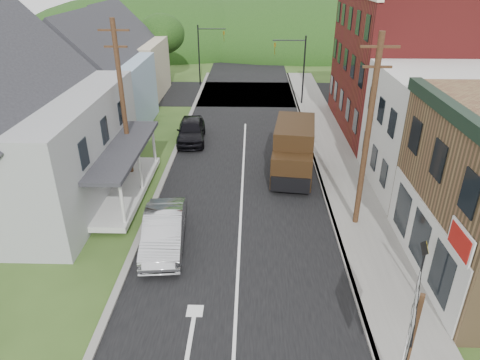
# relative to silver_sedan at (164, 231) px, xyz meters

# --- Properties ---
(ground) EXTENTS (120.00, 120.00, 0.00)m
(ground) POSITION_rel_silver_sedan_xyz_m (3.34, -1.40, -0.80)
(ground) COLOR #2D4719
(ground) RESTS_ON ground
(road) EXTENTS (9.00, 90.00, 0.02)m
(road) POSITION_rel_silver_sedan_xyz_m (3.34, 8.60, -0.80)
(road) COLOR black
(road) RESTS_ON ground
(cross_road) EXTENTS (60.00, 9.00, 0.02)m
(cross_road) POSITION_rel_silver_sedan_xyz_m (3.34, 25.60, -0.80)
(cross_road) COLOR black
(cross_road) RESTS_ON ground
(sidewalk_right) EXTENTS (2.80, 55.00, 0.15)m
(sidewalk_right) POSITION_rel_silver_sedan_xyz_m (9.24, 6.60, -0.73)
(sidewalk_right) COLOR slate
(sidewalk_right) RESTS_ON ground
(curb_right) EXTENTS (0.20, 55.00, 0.15)m
(curb_right) POSITION_rel_silver_sedan_xyz_m (7.89, 6.60, -0.73)
(curb_right) COLOR slate
(curb_right) RESTS_ON ground
(curb_left) EXTENTS (0.30, 55.00, 0.12)m
(curb_left) POSITION_rel_silver_sedan_xyz_m (-1.31, 6.60, -0.74)
(curb_left) COLOR slate
(curb_left) RESTS_ON ground
(storefront_white) EXTENTS (8.00, 7.00, 6.50)m
(storefront_white) POSITION_rel_silver_sedan_xyz_m (14.64, 6.10, 2.45)
(storefront_white) COLOR silver
(storefront_white) RESTS_ON ground
(storefront_red) EXTENTS (8.00, 12.00, 10.00)m
(storefront_red) POSITION_rel_silver_sedan_xyz_m (14.64, 15.60, 4.20)
(storefront_red) COLOR maroon
(storefront_red) RESTS_ON ground
(house_gray) EXTENTS (10.20, 12.24, 8.35)m
(house_gray) POSITION_rel_silver_sedan_xyz_m (-8.66, 4.60, 3.43)
(house_gray) COLOR #A2A5A8
(house_gray) RESTS_ON ground
(house_blue) EXTENTS (7.14, 8.16, 7.28)m
(house_blue) POSITION_rel_silver_sedan_xyz_m (-7.66, 15.60, 2.89)
(house_blue) COLOR #96B1CD
(house_blue) RESTS_ON ground
(house_cream) EXTENTS (7.14, 8.16, 7.28)m
(house_cream) POSITION_rel_silver_sedan_xyz_m (-8.16, 24.60, 2.89)
(house_cream) COLOR beige
(house_cream) RESTS_ON ground
(utility_pole_right) EXTENTS (1.60, 0.26, 9.00)m
(utility_pole_right) POSITION_rel_silver_sedan_xyz_m (8.94, 2.10, 3.85)
(utility_pole_right) COLOR #472D19
(utility_pole_right) RESTS_ON ground
(utility_pole_left) EXTENTS (1.60, 0.26, 9.00)m
(utility_pole_left) POSITION_rel_silver_sedan_xyz_m (-3.16, 6.60, 3.85)
(utility_pole_left) COLOR #472D19
(utility_pole_left) RESTS_ON ground
(traffic_signal_right) EXTENTS (2.87, 0.20, 6.00)m
(traffic_signal_right) POSITION_rel_silver_sedan_xyz_m (7.64, 22.10, 2.96)
(traffic_signal_right) COLOR black
(traffic_signal_right) RESTS_ON ground
(traffic_signal_left) EXTENTS (2.87, 0.20, 6.00)m
(traffic_signal_left) POSITION_rel_silver_sedan_xyz_m (-0.97, 29.10, 2.96)
(traffic_signal_left) COLOR black
(traffic_signal_left) RESTS_ON ground
(tree_left_c) EXTENTS (5.80, 5.80, 8.41)m
(tree_left_c) POSITION_rel_silver_sedan_xyz_m (-15.66, 18.60, 5.14)
(tree_left_c) COLOR #382616
(tree_left_c) RESTS_ON ground
(tree_left_d) EXTENTS (4.80, 4.80, 6.94)m
(tree_left_d) POSITION_rel_silver_sedan_xyz_m (-5.66, 30.60, 4.08)
(tree_left_d) COLOR #382616
(tree_left_d) RESTS_ON ground
(forested_ridge) EXTENTS (90.00, 30.00, 16.00)m
(forested_ridge) POSITION_rel_silver_sedan_xyz_m (3.34, 53.60, -0.80)
(forested_ridge) COLOR black
(forested_ridge) RESTS_ON ground
(silver_sedan) EXTENTS (2.17, 5.01, 1.60)m
(silver_sedan) POSITION_rel_silver_sedan_xyz_m (0.00, 0.00, 0.00)
(silver_sedan) COLOR silver
(silver_sedan) RESTS_ON ground
(dark_sedan) EXTENTS (2.27, 4.89, 1.62)m
(dark_sedan) POSITION_rel_silver_sedan_xyz_m (-0.46, 12.84, 0.01)
(dark_sedan) COLOR black
(dark_sedan) RESTS_ON ground
(delivery_van) EXTENTS (2.91, 5.77, 3.09)m
(delivery_van) POSITION_rel_silver_sedan_xyz_m (6.32, 7.57, 0.76)
(delivery_van) COLOR black
(delivery_van) RESTS_ON ground
(route_sign_cluster) EXTENTS (0.94, 2.06, 3.85)m
(route_sign_cluster) POSITION_rel_silver_sedan_xyz_m (8.09, -7.39, 1.85)
(route_sign_cluster) COLOR #472D19
(route_sign_cluster) RESTS_ON sidewalk_right
(warning_sign) EXTENTS (0.13, 0.67, 2.43)m
(warning_sign) POSITION_rel_silver_sedan_xyz_m (10.11, -2.99, 0.90)
(warning_sign) COLOR black
(warning_sign) RESTS_ON sidewalk_right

